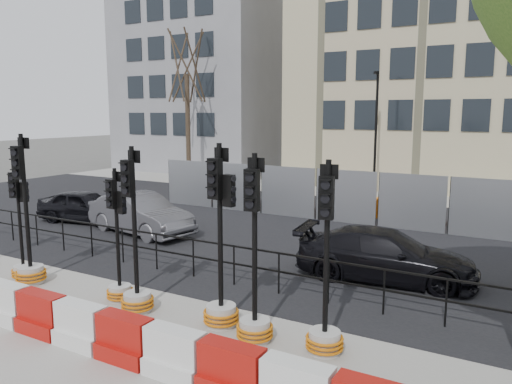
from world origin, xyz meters
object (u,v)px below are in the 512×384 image
Objects in this scene: car_a at (85,206)px; car_c at (385,255)px; traffic_signal_d at (119,270)px; traffic_signal_h at (325,315)px.

car_a is 0.84× the size of car_c.
traffic_signal_d reaches higher than car_a.
traffic_signal_h reaches higher than car_c.
traffic_signal_h is at bearing 5.64° from traffic_signal_d.
car_a is 11.62m from car_c.
traffic_signal_d is 8.64m from car_a.
traffic_signal_h reaches higher than traffic_signal_d.
car_c is (11.58, -0.89, 0.02)m from car_a.
car_a is at bearing 149.13° from traffic_signal_d.
traffic_signal_h is at bearing 175.11° from car_c.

